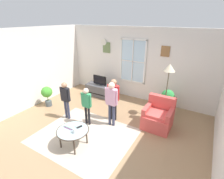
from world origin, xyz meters
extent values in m
cube|color=#9E7A56|center=(0.00, 0.00, -0.01)|extent=(6.19, 5.84, 0.02)
cube|color=silver|center=(0.00, 2.68, 1.32)|extent=(5.59, 0.12, 2.63)
cube|color=silver|center=(-0.13, 2.61, 1.43)|extent=(0.96, 0.02, 1.56)
cube|color=white|center=(-0.13, 2.59, 2.22)|extent=(1.02, 0.04, 0.06)
cube|color=white|center=(-0.13, 2.59, 0.65)|extent=(1.02, 0.04, 0.06)
cube|color=white|center=(-0.61, 2.59, 1.43)|extent=(0.06, 0.04, 1.56)
cube|color=white|center=(0.35, 2.59, 1.43)|extent=(0.06, 0.04, 1.56)
cube|color=white|center=(-0.13, 2.59, 1.43)|extent=(0.03, 0.04, 1.56)
cube|color=white|center=(-0.13, 2.59, 1.43)|extent=(0.96, 0.04, 0.03)
cube|color=#667A4C|center=(-1.26, 2.60, 1.83)|extent=(0.32, 0.03, 0.40)
cube|color=olive|center=(1.00, 2.60, 1.90)|extent=(0.28, 0.03, 0.34)
cylinder|color=silver|center=(-1.37, 2.59, 2.03)|extent=(0.24, 0.04, 0.24)
cube|color=silver|center=(-2.86, 0.00, 1.32)|extent=(0.12, 5.24, 2.63)
cube|color=#C6B29E|center=(-0.18, -0.24, 0.00)|extent=(2.47, 2.07, 0.01)
cube|color=#4C4C51|center=(-1.23, 2.03, 0.23)|extent=(1.12, 0.44, 0.47)
cube|color=black|center=(-1.23, 1.80, 0.16)|extent=(1.01, 0.02, 0.02)
cylinder|color=#4C4C4C|center=(-1.23, 2.03, 0.49)|extent=(0.08, 0.08, 0.05)
cube|color=black|center=(-1.23, 2.03, 0.67)|extent=(0.57, 0.05, 0.35)
cube|color=black|center=(-1.23, 2.00, 0.67)|extent=(0.53, 0.01, 0.31)
cube|color=#D14C47|center=(1.36, 1.12, 0.21)|extent=(0.76, 0.72, 0.42)
cube|color=#D14C47|center=(1.36, 1.42, 0.65)|extent=(0.76, 0.16, 0.45)
cube|color=#D14C47|center=(1.04, 1.12, 0.52)|extent=(0.12, 0.65, 0.20)
cube|color=#D14C47|center=(1.68, 1.12, 0.52)|extent=(0.12, 0.65, 0.20)
cube|color=#E1524D|center=(1.36, 1.07, 0.46)|extent=(0.61, 0.50, 0.08)
cylinder|color=#99B2B7|center=(-0.17, -0.65, 0.45)|extent=(0.75, 0.75, 0.02)
torus|color=#3F3328|center=(-0.17, -0.65, 0.45)|extent=(0.78, 0.78, 0.02)
cylinder|color=#33281E|center=(-0.39, -0.43, 0.22)|extent=(0.04, 0.04, 0.44)
cylinder|color=#33281E|center=(0.06, -0.43, 0.22)|extent=(0.04, 0.04, 0.44)
cylinder|color=#33281E|center=(-0.39, -0.88, 0.22)|extent=(0.04, 0.04, 0.44)
cylinder|color=#33281E|center=(0.06, -0.88, 0.22)|extent=(0.04, 0.04, 0.44)
cube|color=#CB64AE|center=(-0.30, -0.60, 0.47)|extent=(0.24, 0.16, 0.02)
cube|color=#8DC4A9|center=(-0.30, -0.60, 0.49)|extent=(0.28, 0.14, 0.02)
cylinder|color=white|center=(-0.05, -0.71, 0.51)|extent=(0.07, 0.07, 0.11)
cube|color=black|center=(-0.10, -0.49, 0.47)|extent=(0.08, 0.15, 0.02)
cylinder|color=black|center=(-0.50, 0.25, 0.29)|extent=(0.07, 0.07, 0.58)
cylinder|color=black|center=(-0.39, 0.25, 0.29)|extent=(0.07, 0.07, 0.58)
cube|color=#338C59|center=(-0.44, 0.25, 0.78)|extent=(0.25, 0.13, 0.41)
sphere|color=beige|center=(-0.44, 0.25, 1.07)|extent=(0.16, 0.16, 0.16)
cylinder|color=#338C59|center=(-0.59, 0.23, 0.80)|extent=(0.05, 0.05, 0.37)
cylinder|color=#338C59|center=(-0.30, 0.23, 0.80)|extent=(0.05, 0.05, 0.37)
cylinder|color=black|center=(0.02, 0.84, 0.33)|extent=(0.08, 0.08, 0.67)
cylinder|color=black|center=(0.14, 0.84, 0.33)|extent=(0.08, 0.08, 0.67)
cube|color=red|center=(0.08, 0.84, 0.90)|extent=(0.29, 0.15, 0.47)
sphere|color=#A87A5B|center=(0.08, 0.84, 1.23)|extent=(0.18, 0.18, 0.18)
cylinder|color=red|center=(-0.09, 0.82, 0.92)|extent=(0.06, 0.06, 0.42)
cylinder|color=red|center=(0.25, 0.82, 0.92)|extent=(0.06, 0.06, 0.42)
cylinder|color=#333851|center=(-1.24, 0.18, 0.30)|extent=(0.07, 0.07, 0.60)
cylinder|color=#333851|center=(-1.13, 0.18, 0.30)|extent=(0.07, 0.07, 0.60)
cube|color=black|center=(-1.18, 0.18, 0.82)|extent=(0.26, 0.14, 0.43)
sphere|color=#A87A5B|center=(-1.18, 0.18, 1.11)|extent=(0.16, 0.16, 0.16)
cylinder|color=black|center=(-1.34, 0.16, 0.84)|extent=(0.05, 0.05, 0.38)
cylinder|color=black|center=(-1.03, 0.16, 0.84)|extent=(0.05, 0.05, 0.38)
cylinder|color=#333851|center=(0.12, 0.57, 0.34)|extent=(0.08, 0.08, 0.67)
cylinder|color=#333851|center=(0.25, 0.57, 0.34)|extent=(0.08, 0.08, 0.67)
cube|color=#DB9EBC|center=(0.18, 0.57, 0.91)|extent=(0.29, 0.15, 0.48)
sphere|color=beige|center=(0.18, 0.57, 1.24)|extent=(0.18, 0.18, 0.18)
cylinder|color=#DB9EBC|center=(0.01, 0.55, 0.94)|extent=(0.06, 0.06, 0.43)
cylinder|color=#DB9EBC|center=(0.35, 0.55, 0.94)|extent=(0.06, 0.06, 0.43)
cylinder|color=silver|center=(1.36, 2.16, 0.10)|extent=(0.27, 0.27, 0.20)
cylinder|color=#4C7238|center=(1.36, 2.16, 0.28)|extent=(0.02, 0.02, 0.17)
sphere|color=green|center=(1.36, 2.16, 0.57)|extent=(0.41, 0.41, 0.41)
cylinder|color=#4C565B|center=(-2.35, 0.42, 0.10)|extent=(0.22, 0.22, 0.19)
cylinder|color=#4C7238|center=(-2.35, 0.42, 0.27)|extent=(0.02, 0.02, 0.15)
sphere|color=green|center=(-2.35, 0.42, 0.53)|extent=(0.38, 0.38, 0.38)
cylinder|color=black|center=(1.36, 1.81, 0.01)|extent=(0.26, 0.26, 0.03)
cylinder|color=brown|center=(1.36, 1.81, 0.75)|extent=(0.03, 0.03, 1.50)
cone|color=beige|center=(1.36, 1.81, 1.60)|extent=(0.32, 0.32, 0.22)
camera|label=1|loc=(2.31, -3.00, 2.92)|focal=27.02mm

